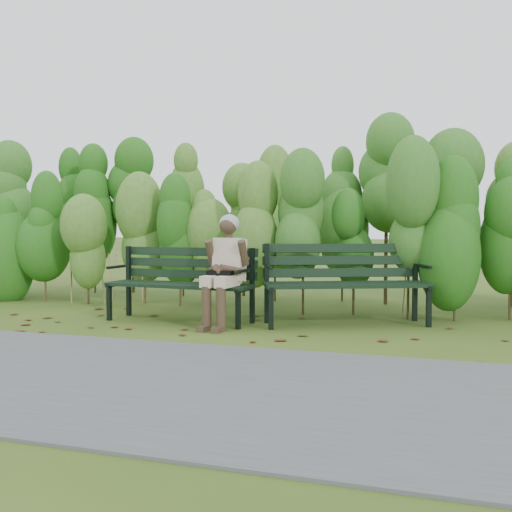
% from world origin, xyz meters
% --- Properties ---
extents(ground, '(80.00, 80.00, 0.00)m').
position_xyz_m(ground, '(0.00, 0.00, 0.00)').
color(ground, '#2F4615').
extents(footpath, '(60.00, 2.50, 0.01)m').
position_xyz_m(footpath, '(0.00, -2.20, 0.01)').
color(footpath, '#474749').
rests_on(footpath, ground).
extents(hedge_band, '(11.04, 1.67, 2.42)m').
position_xyz_m(hedge_band, '(0.00, 1.86, 1.26)').
color(hedge_band, '#47381E').
rests_on(hedge_band, ground).
extents(leaf_litter, '(5.95, 2.21, 0.01)m').
position_xyz_m(leaf_litter, '(0.13, -0.19, 0.00)').
color(leaf_litter, '#5A2A13').
rests_on(leaf_litter, ground).
extents(bench_left, '(1.70, 0.64, 0.84)m').
position_xyz_m(bench_left, '(-0.85, 0.30, 0.49)').
color(bench_left, black).
rests_on(bench_left, ground).
extents(bench_right, '(1.86, 1.22, 0.89)m').
position_xyz_m(bench_right, '(0.92, 0.66, 0.52)').
color(bench_right, black).
rests_on(bench_right, ground).
extents(seated_woman, '(0.48, 0.70, 1.21)m').
position_xyz_m(seated_woman, '(-0.27, 0.10, 0.68)').
color(seated_woman, beige).
rests_on(seated_woman, ground).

